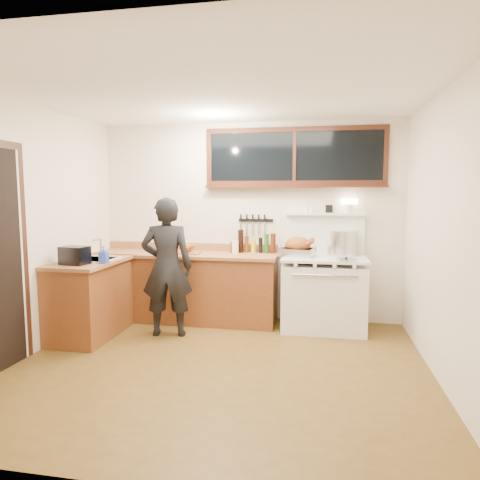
% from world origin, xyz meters
% --- Properties ---
extents(ground_plane, '(4.00, 3.50, 0.02)m').
position_xyz_m(ground_plane, '(0.00, 0.00, -0.01)').
color(ground_plane, '#553C16').
extents(room_shell, '(4.10, 3.60, 2.65)m').
position_xyz_m(room_shell, '(0.00, 0.00, 1.65)').
color(room_shell, silver).
rests_on(room_shell, ground).
extents(counter_back, '(2.44, 0.64, 1.00)m').
position_xyz_m(counter_back, '(-0.80, 1.45, 0.45)').
color(counter_back, brown).
rests_on(counter_back, ground).
extents(counter_left, '(0.64, 1.09, 0.90)m').
position_xyz_m(counter_left, '(-1.70, 0.62, 0.45)').
color(counter_left, brown).
rests_on(counter_left, ground).
extents(sink_unit, '(0.50, 0.45, 0.37)m').
position_xyz_m(sink_unit, '(-1.68, 0.70, 0.85)').
color(sink_unit, white).
rests_on(sink_unit, counter_left).
extents(vintage_stove, '(1.02, 0.74, 1.61)m').
position_xyz_m(vintage_stove, '(1.00, 1.41, 0.47)').
color(vintage_stove, white).
rests_on(vintage_stove, ground).
extents(back_window, '(2.32, 0.13, 0.77)m').
position_xyz_m(back_window, '(0.60, 1.72, 2.06)').
color(back_window, black).
rests_on(back_window, room_shell).
extents(knife_strip, '(0.46, 0.03, 0.28)m').
position_xyz_m(knife_strip, '(0.08, 1.73, 1.31)').
color(knife_strip, black).
rests_on(knife_strip, room_shell).
extents(man, '(0.66, 0.50, 1.63)m').
position_xyz_m(man, '(-0.82, 0.82, 0.82)').
color(man, black).
rests_on(man, ground).
extents(soap_bottle, '(0.09, 0.09, 0.19)m').
position_xyz_m(soap_bottle, '(-1.43, 0.48, 0.99)').
color(soap_bottle, blue).
rests_on(soap_bottle, counter_left).
extents(toaster, '(0.31, 0.24, 0.20)m').
position_xyz_m(toaster, '(-1.70, 0.34, 1.00)').
color(toaster, black).
rests_on(toaster, counter_left).
extents(cutting_board, '(0.36, 0.27, 0.13)m').
position_xyz_m(cutting_board, '(-0.76, 1.39, 0.95)').
color(cutting_board, '#98623C').
rests_on(cutting_board, counter_back).
extents(roast_turkey, '(0.48, 0.40, 0.24)m').
position_xyz_m(roast_turkey, '(0.68, 1.43, 1.00)').
color(roast_turkey, silver).
rests_on(roast_turkey, vintage_stove).
extents(stockpot, '(0.40, 0.40, 0.31)m').
position_xyz_m(stockpot, '(1.24, 1.61, 1.06)').
color(stockpot, silver).
rests_on(stockpot, vintage_stove).
extents(saucepan, '(0.19, 0.28, 0.11)m').
position_xyz_m(saucepan, '(1.11, 1.57, 0.96)').
color(saucepan, silver).
rests_on(saucepan, vintage_stove).
extents(pot_lid, '(0.27, 0.27, 0.04)m').
position_xyz_m(pot_lid, '(1.25, 1.16, 0.91)').
color(pot_lid, silver).
rests_on(pot_lid, vintage_stove).
extents(coffee_tin, '(0.12, 0.11, 0.15)m').
position_xyz_m(coffee_tin, '(-0.16, 1.56, 0.97)').
color(coffee_tin, maroon).
rests_on(coffee_tin, counter_back).
extents(pitcher, '(0.11, 0.11, 0.17)m').
position_xyz_m(pitcher, '(-0.14, 1.54, 0.99)').
color(pitcher, white).
rests_on(pitcher, counter_back).
extents(bottle_cluster, '(0.50, 0.07, 0.30)m').
position_xyz_m(bottle_cluster, '(0.12, 1.63, 1.02)').
color(bottle_cluster, black).
rests_on(bottle_cluster, counter_back).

